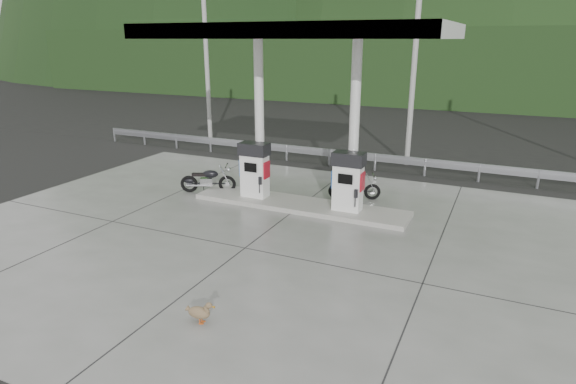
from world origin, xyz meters
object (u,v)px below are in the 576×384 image
at_px(gas_pump_right, 348,182).
at_px(duck, 199,313).
at_px(gas_pump_left, 255,170).
at_px(motorcycle_left, 208,180).
at_px(motorcycle_right, 354,188).

relative_size(gas_pump_right, duck, 3.29).
relative_size(gas_pump_left, duck, 3.29).
bearing_deg(gas_pump_left, duck, -69.89).
xyz_separation_m(gas_pump_left, motorcycle_left, (-1.93, 0.11, -0.62)).
xyz_separation_m(gas_pump_right, duck, (-0.70, -6.82, -0.85)).
bearing_deg(motorcycle_left, duck, -81.85).
height_order(motorcycle_left, motorcycle_right, motorcycle_left).
xyz_separation_m(gas_pump_left, duck, (2.50, -6.82, -0.85)).
height_order(gas_pump_right, motorcycle_right, gas_pump_right).
bearing_deg(motorcycle_right, gas_pump_left, -173.88).
bearing_deg(gas_pump_left, motorcycle_right, 27.14).
height_order(motorcycle_left, duck, motorcycle_left).
distance_m(gas_pump_right, motorcycle_right, 1.67).
height_order(gas_pump_right, motorcycle_left, gas_pump_right).
distance_m(motorcycle_left, motorcycle_right, 5.09).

